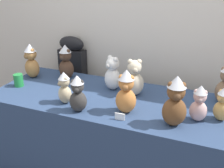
% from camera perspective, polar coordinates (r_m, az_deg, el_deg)
% --- Properties ---
extents(wall_back, '(7.00, 0.08, 2.60)m').
position_cam_1_polar(wall_back, '(2.57, 5.53, 14.30)').
color(wall_back, silver).
rests_on(wall_back, ground_plane).
extents(display_table, '(1.97, 0.79, 0.75)m').
position_cam_1_polar(display_table, '(2.34, 0.00, -11.16)').
color(display_table, navy).
rests_on(display_table, ground_plane).
extents(instrument_case, '(0.28, 0.13, 1.08)m').
position_cam_1_polar(instrument_case, '(2.93, -8.11, -0.16)').
color(instrument_case, black).
rests_on(instrument_case, ground_plane).
extents(teddy_bear_caramel, '(0.18, 0.17, 0.33)m').
position_cam_1_polar(teddy_bear_caramel, '(2.62, -16.81, 4.67)').
color(teddy_bear_caramel, '#B27A42').
rests_on(teddy_bear_caramel, display_table).
extents(teddy_bear_honey, '(0.14, 0.14, 0.25)m').
position_cam_1_polar(teddy_bear_honey, '(1.94, 22.47, -3.99)').
color(teddy_bear_honey, tan).
rests_on(teddy_bear_honey, display_table).
extents(teddy_bear_cream, '(0.19, 0.18, 0.31)m').
position_cam_1_polar(teddy_bear_cream, '(2.15, 4.75, 1.15)').
color(teddy_bear_cream, beige).
rests_on(teddy_bear_cream, display_table).
extents(teddy_bear_charcoal, '(0.15, 0.14, 0.28)m').
position_cam_1_polar(teddy_bear_charcoal, '(1.91, -7.31, -2.13)').
color(teddy_bear_charcoal, '#383533').
rests_on(teddy_bear_charcoal, display_table).
extents(teddy_bear_cocoa, '(0.17, 0.15, 0.32)m').
position_cam_1_polar(teddy_bear_cocoa, '(2.53, -9.80, 4.60)').
color(teddy_bear_cocoa, '#4C3323').
rests_on(teddy_bear_cocoa, display_table).
extents(teddy_bear_chestnut, '(0.19, 0.17, 0.35)m').
position_cam_1_polar(teddy_bear_chestnut, '(1.76, 13.30, -3.71)').
color(teddy_bear_chestnut, brown).
rests_on(teddy_bear_chestnut, display_table).
extents(teddy_bear_ginger, '(0.17, 0.15, 0.33)m').
position_cam_1_polar(teddy_bear_ginger, '(1.88, 3.00, -1.72)').
color(teddy_bear_ginger, '#D17F3D').
rests_on(teddy_bear_ginger, display_table).
extents(teddy_bear_blush, '(0.12, 0.11, 0.26)m').
position_cam_1_polar(teddy_bear_blush, '(1.88, 18.06, -4.02)').
color(teddy_bear_blush, beige).
rests_on(teddy_bear_blush, display_table).
extents(teddy_bear_snow, '(0.19, 0.18, 0.29)m').
position_cam_1_polar(teddy_bear_snow, '(2.26, 0.12, 2.12)').
color(teddy_bear_snow, white).
rests_on(teddy_bear_snow, display_table).
extents(teddy_bear_sand, '(0.15, 0.14, 0.25)m').
position_cam_1_polar(teddy_bear_sand, '(2.06, -10.09, -0.85)').
color(teddy_bear_sand, '#CCB78E').
rests_on(teddy_bear_sand, display_table).
extents(party_cup_green, '(0.08, 0.08, 0.11)m').
position_cam_1_polar(party_cup_green, '(2.48, -19.29, 0.77)').
color(party_cup_green, '#238C3D').
rests_on(party_cup_green, display_table).
extents(name_card_front_left, '(0.07, 0.01, 0.05)m').
position_cam_1_polar(name_card_front_left, '(1.84, 1.68, -6.96)').
color(name_card_front_left, white).
rests_on(name_card_front_left, display_table).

